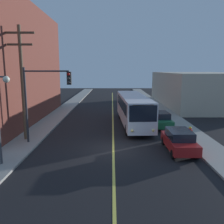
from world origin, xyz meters
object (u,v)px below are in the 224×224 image
parked_car_white (146,107)px  fire_hydrant (189,131)px  traffic_signal_left_corner (43,91)px  parked_car_red (178,140)px  parked_car_green (159,119)px  utility_pole_near (21,78)px  city_bus (132,108)px

parked_car_white → fire_hydrant: (2.02, -12.12, -0.26)m
traffic_signal_left_corner → fire_hydrant: size_ratio=7.14×
parked_car_white → parked_car_red: bearing=-90.0°
parked_car_green → utility_pole_near: size_ratio=0.48×
parked_car_green → parked_car_white: (-0.09, 8.36, 0.00)m
parked_car_red → fire_hydrant: parked_car_red is taller
parked_car_red → parked_car_white: bearing=90.0°
parked_car_green → parked_car_white: same height
traffic_signal_left_corner → city_bus: bearing=41.5°
traffic_signal_left_corner → parked_car_green: bearing=28.3°
parked_car_green → utility_pole_near: 13.95m
utility_pole_near → traffic_signal_left_corner: bearing=-22.0°
city_bus → traffic_signal_left_corner: 10.46m
parked_car_red → parked_car_green: bearing=89.3°
traffic_signal_left_corner → parked_car_red: bearing=-10.5°
city_bus → traffic_signal_left_corner: bearing=-138.5°
parked_car_white → utility_pole_near: utility_pole_near is taller
city_bus → parked_car_white: (2.63, 7.20, -0.98)m
parked_car_green → utility_pole_near: (-12.34, -4.76, 4.43)m
city_bus → parked_car_green: city_bus is taller
city_bus → parked_car_red: (2.63, -8.63, -0.98)m
parked_car_white → traffic_signal_left_corner: 17.63m
utility_pole_near → fire_hydrant: 15.06m
parked_car_green → utility_pole_near: utility_pole_near is taller
parked_car_green → parked_car_white: 8.36m
parked_car_green → traffic_signal_left_corner: 12.24m
parked_car_red → parked_car_green: 7.47m
city_bus → traffic_signal_left_corner: size_ratio=2.04×
parked_car_white → fire_hydrant: parked_car_white is taller
fire_hydrant → parked_car_green: bearing=117.1°
parked_car_white → parked_car_green: bearing=-89.4°
parked_car_red → utility_pole_near: (-12.25, 2.72, 4.43)m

